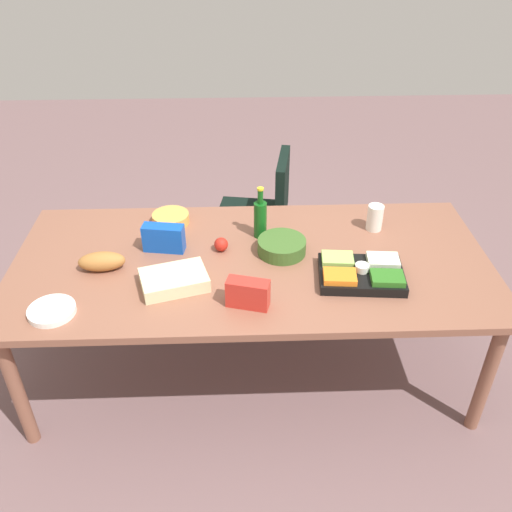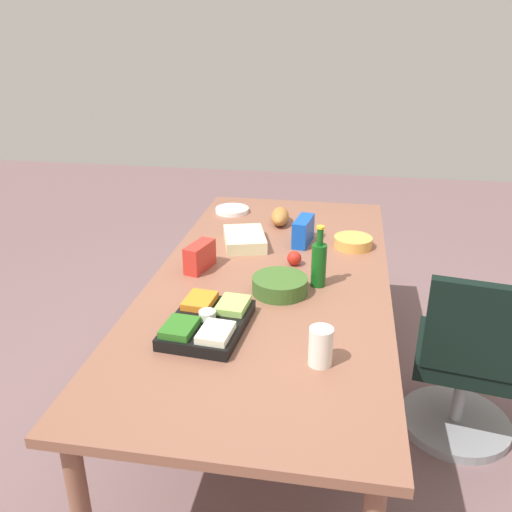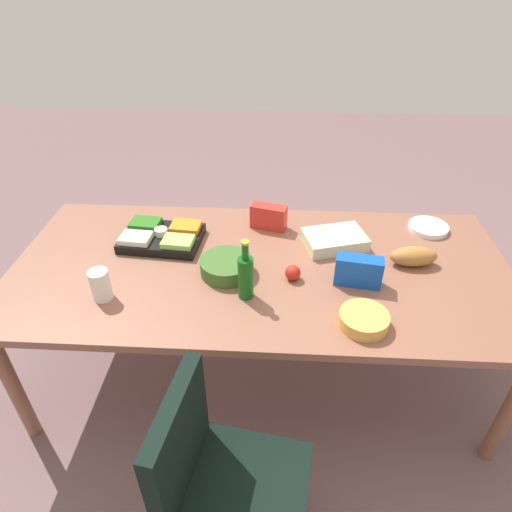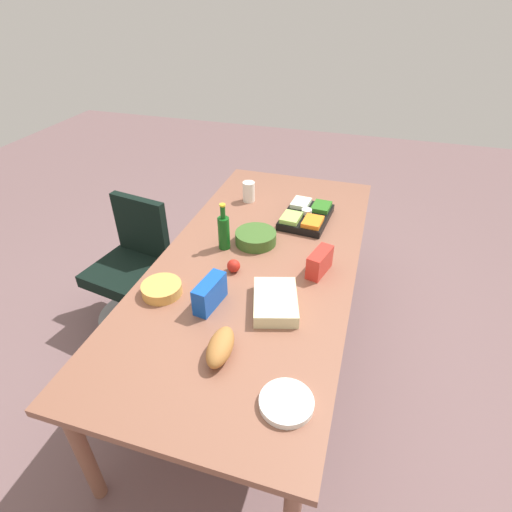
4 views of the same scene
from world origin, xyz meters
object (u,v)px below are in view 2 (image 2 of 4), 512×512
(office_chair, at_px, (464,373))
(paper_plate_stack, at_px, (232,210))
(veggie_tray, at_px, (208,322))
(chip_bowl, at_px, (353,242))
(sheet_cake, at_px, (245,239))
(mayo_jar, at_px, (321,346))
(wine_bottle, at_px, (319,263))
(conference_table, at_px, (271,288))
(apple_red, at_px, (294,258))
(chip_bag_blue, at_px, (303,231))
(salad_bowl, at_px, (280,285))
(bread_loaf, at_px, (280,216))
(chip_bag_red, at_px, (200,257))

(office_chair, bearing_deg, paper_plate_stack, -126.39)
(veggie_tray, height_order, chip_bowl, veggie_tray)
(chip_bowl, relative_size, sheet_cake, 0.67)
(mayo_jar, height_order, sheet_cake, mayo_jar)
(wine_bottle, xyz_separation_m, paper_plate_stack, (-1.00, -0.64, -0.10))
(conference_table, distance_m, paper_plate_stack, 1.02)
(paper_plate_stack, bearing_deg, apple_red, 32.59)
(office_chair, bearing_deg, chip_bag_blue, -122.27)
(salad_bowl, distance_m, paper_plate_stack, 1.20)
(apple_red, bearing_deg, conference_table, -31.50)
(chip_bowl, distance_m, paper_plate_stack, 0.93)
(office_chair, height_order, bread_loaf, office_chair)
(wine_bottle, bearing_deg, paper_plate_stack, -147.45)
(wine_bottle, bearing_deg, bread_loaf, -160.50)
(veggie_tray, distance_m, chip_bowl, 1.17)
(veggie_tray, height_order, sheet_cake, veggie_tray)
(bread_loaf, xyz_separation_m, salad_bowl, (0.94, 0.12, -0.01))
(chip_bowl, bearing_deg, apple_red, -45.10)
(wine_bottle, distance_m, paper_plate_stack, 1.19)
(office_chair, distance_m, veggie_tray, 1.33)
(wine_bottle, bearing_deg, chip_bag_red, -97.87)
(conference_table, distance_m, mayo_jar, 0.78)
(chip_bag_red, distance_m, paper_plate_stack, 0.91)
(sheet_cake, xyz_separation_m, paper_plate_stack, (-0.55, -0.19, -0.02))
(apple_red, distance_m, chip_bag_blue, 0.31)
(mayo_jar, height_order, veggie_tray, mayo_jar)
(apple_red, xyz_separation_m, wine_bottle, (0.22, 0.14, 0.08))
(chip_bowl, distance_m, wine_bottle, 0.55)
(office_chair, height_order, chip_bowl, office_chair)
(sheet_cake, bearing_deg, mayo_jar, 24.24)
(mayo_jar, distance_m, bread_loaf, 1.52)
(veggie_tray, height_order, salad_bowl, veggie_tray)
(sheet_cake, bearing_deg, wine_bottle, 45.03)
(chip_bag_red, bearing_deg, paper_plate_stack, -178.33)
(conference_table, distance_m, apple_red, 0.21)
(mayo_jar, bearing_deg, chip_bag_red, -138.33)
(chip_bowl, bearing_deg, chip_bag_red, -60.68)
(mayo_jar, distance_m, veggie_tray, 0.50)
(apple_red, bearing_deg, chip_bowl, 134.90)
(conference_table, bearing_deg, apple_red, 148.50)
(mayo_jar, relative_size, chip_bag_red, 0.75)
(office_chair, distance_m, bread_loaf, 1.41)
(chip_bowl, xyz_separation_m, chip_bag_blue, (-0.01, -0.28, 0.05))
(conference_table, bearing_deg, chip_bag_blue, 166.04)
(veggie_tray, bearing_deg, chip_bag_red, -161.98)
(chip_bag_red, bearing_deg, sheet_cake, 155.61)
(office_chair, bearing_deg, wine_bottle, -91.27)
(salad_bowl, height_order, sheet_cake, salad_bowl)
(bread_loaf, height_order, salad_bowl, bread_loaf)
(mayo_jar, distance_m, apple_red, 0.90)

